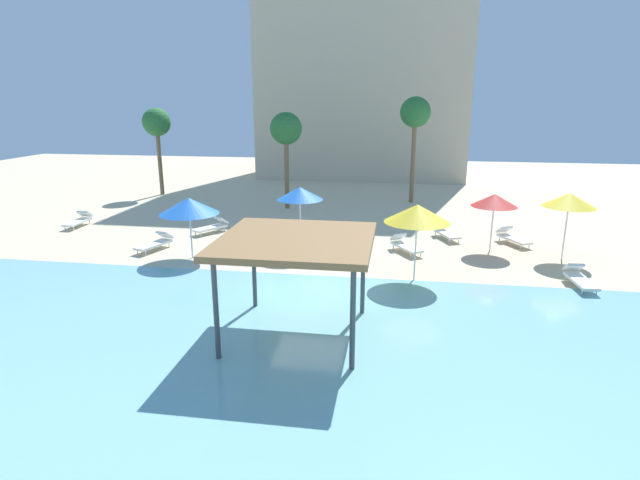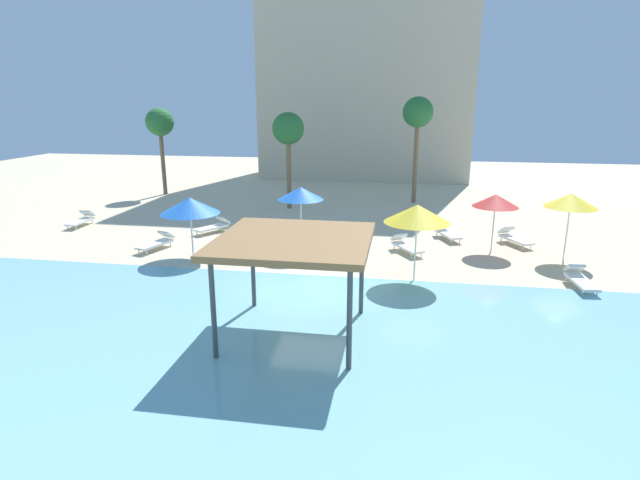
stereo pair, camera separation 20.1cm
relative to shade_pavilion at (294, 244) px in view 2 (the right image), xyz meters
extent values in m
plane|color=beige|center=(-0.26, 3.45, -2.71)|extent=(80.00, 80.00, 0.00)
cube|color=#7AB7C1|center=(-0.26, -1.80, -2.69)|extent=(44.00, 13.50, 0.04)
cylinder|color=#42474C|center=(-1.73, 1.73, -1.35)|extent=(0.14, 0.14, 2.71)
cylinder|color=#42474C|center=(1.73, 1.73, -1.35)|extent=(0.14, 0.14, 2.71)
cylinder|color=#42474C|center=(-1.73, -1.73, -1.35)|extent=(0.14, 0.14, 2.71)
cylinder|color=#42474C|center=(1.73, -1.73, -1.35)|extent=(0.14, 0.14, 2.71)
cube|color=olive|center=(0.00, 0.00, 0.09)|extent=(4.17, 4.17, 0.18)
cylinder|color=silver|center=(-5.82, 6.43, -1.75)|extent=(0.06, 0.06, 1.92)
cone|color=blue|center=(-5.82, 6.43, -0.45)|extent=(2.46, 2.46, 0.68)
cylinder|color=silver|center=(6.84, 9.40, -1.70)|extent=(0.06, 0.06, 2.02)
cone|color=red|center=(6.84, 9.40, -0.41)|extent=(1.97, 1.97, 0.54)
cylinder|color=silver|center=(-1.49, 8.24, -1.56)|extent=(0.06, 0.06, 2.30)
cone|color=blue|center=(-1.49, 8.24, -0.14)|extent=(1.99, 1.99, 0.55)
cylinder|color=silver|center=(9.65, 8.67, -1.59)|extent=(0.06, 0.06, 2.24)
cone|color=yellow|center=(9.65, 8.67, -0.18)|extent=(2.08, 2.08, 0.57)
cylinder|color=silver|center=(3.42, 5.08, -1.60)|extent=(0.06, 0.06, 2.22)
cone|color=yellow|center=(3.42, 5.08, -0.16)|extent=(2.39, 2.39, 0.66)
cylinder|color=white|center=(5.61, 10.55, -2.60)|extent=(0.05, 0.05, 0.22)
cylinder|color=white|center=(5.16, 10.36, -2.60)|extent=(0.05, 0.05, 0.22)
cylinder|color=white|center=(5.06, 11.88, -2.60)|extent=(0.05, 0.05, 0.22)
cylinder|color=white|center=(4.61, 11.70, -2.60)|extent=(0.05, 0.05, 0.22)
cube|color=white|center=(5.11, 11.12, -2.44)|extent=(1.24, 1.89, 0.10)
cube|color=white|center=(4.83, 11.81, -2.16)|extent=(0.75, 0.70, 0.40)
cylinder|color=white|center=(-13.65, 9.87, -2.60)|extent=(0.05, 0.05, 0.22)
cylinder|color=white|center=(-14.13, 9.86, -2.60)|extent=(0.05, 0.05, 0.22)
cylinder|color=white|center=(-13.68, 11.31, -2.60)|extent=(0.05, 0.05, 0.22)
cylinder|color=white|center=(-14.16, 11.30, -2.60)|extent=(0.05, 0.05, 0.22)
cube|color=white|center=(-13.91, 10.59, -2.44)|extent=(0.64, 1.81, 0.10)
cube|color=white|center=(-13.92, 11.33, -2.16)|extent=(0.61, 0.52, 0.40)
cylinder|color=white|center=(-7.94, 6.42, -2.60)|extent=(0.05, 0.05, 0.22)
cylinder|color=white|center=(-8.40, 6.57, -2.60)|extent=(0.05, 0.05, 0.22)
cylinder|color=white|center=(-7.50, 7.79, -2.60)|extent=(0.05, 0.05, 0.22)
cylinder|color=white|center=(-7.96, 7.94, -2.60)|extent=(0.05, 0.05, 0.22)
cube|color=white|center=(-7.95, 7.18, -2.44)|extent=(1.12, 1.90, 0.10)
cube|color=white|center=(-7.73, 7.89, -2.16)|extent=(0.73, 0.67, 0.40)
cylinder|color=white|center=(-6.73, 9.71, -2.60)|extent=(0.05, 0.05, 0.22)
cylinder|color=white|center=(-7.14, 9.97, -2.60)|extent=(0.05, 0.05, 0.22)
cylinder|color=white|center=(-5.96, 10.93, -2.60)|extent=(0.05, 0.05, 0.22)
cylinder|color=white|center=(-6.36, 11.19, -2.60)|extent=(0.05, 0.05, 0.22)
cube|color=white|center=(-6.55, 10.45, -2.44)|extent=(1.47, 1.84, 0.10)
cube|color=white|center=(-6.15, 11.08, -2.16)|extent=(0.78, 0.75, 0.40)
cylinder|color=white|center=(9.58, 4.46, -2.60)|extent=(0.05, 0.05, 0.22)
cylinder|color=white|center=(9.10, 4.42, -2.60)|extent=(0.05, 0.05, 0.22)
cylinder|color=white|center=(9.46, 5.90, -2.60)|extent=(0.05, 0.05, 0.22)
cylinder|color=white|center=(8.99, 5.86, -2.60)|extent=(0.05, 0.05, 0.22)
cube|color=white|center=(9.28, 5.16, -2.44)|extent=(0.74, 1.84, 0.10)
cube|color=white|center=(9.22, 5.90, -2.16)|extent=(0.64, 0.55, 0.40)
cylinder|color=white|center=(8.67, 10.10, -2.60)|extent=(0.05, 0.05, 0.22)
cylinder|color=white|center=(8.24, 9.87, -2.60)|extent=(0.05, 0.05, 0.22)
cylinder|color=white|center=(7.98, 11.37, -2.60)|extent=(0.05, 0.05, 0.22)
cylinder|color=white|center=(7.56, 11.14, -2.60)|extent=(0.05, 0.05, 0.22)
cube|color=white|center=(8.11, 10.62, -2.44)|extent=(1.38, 1.87, 0.10)
cube|color=white|center=(7.76, 11.28, -2.16)|extent=(0.77, 0.73, 0.40)
cylinder|color=white|center=(3.77, 8.05, -2.60)|extent=(0.05, 0.05, 0.22)
cylinder|color=white|center=(3.36, 7.80, -2.60)|extent=(0.05, 0.05, 0.22)
cylinder|color=white|center=(3.01, 9.28, -2.60)|extent=(0.05, 0.05, 0.22)
cylinder|color=white|center=(2.60, 9.03, -2.60)|extent=(0.05, 0.05, 0.22)
cube|color=white|center=(3.18, 8.54, -2.44)|extent=(1.46, 1.85, 0.10)
cube|color=white|center=(2.79, 9.17, -2.16)|extent=(0.78, 0.75, 0.40)
cylinder|color=brown|center=(-4.00, 16.95, -0.48)|extent=(0.28, 0.28, 4.47)
sphere|color=#286B33|center=(-4.00, 16.95, 2.11)|extent=(1.90, 1.90, 1.90)
cylinder|color=brown|center=(3.58, 19.98, -0.03)|extent=(0.28, 0.28, 5.36)
sphere|color=#286B33|center=(3.58, 19.98, 3.00)|extent=(1.90, 1.90, 1.90)
cylinder|color=brown|center=(-13.70, 20.12, -0.39)|extent=(0.28, 0.28, 4.63)
sphere|color=#286B33|center=(-13.70, 20.12, 2.27)|extent=(1.90, 1.90, 1.90)
cube|color=beige|center=(-0.54, 32.12, 8.00)|extent=(16.98, 9.05, 21.41)
camera|label=1|loc=(2.68, -13.05, 3.84)|focal=28.47mm
camera|label=2|loc=(2.88, -13.02, 3.84)|focal=28.47mm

